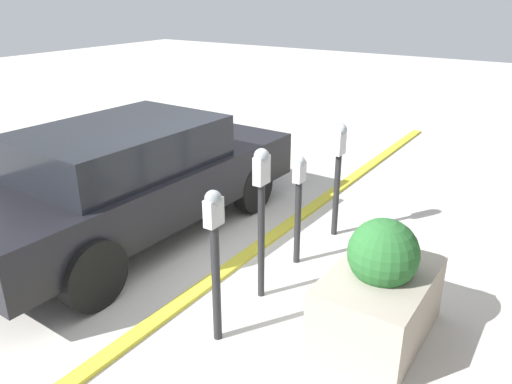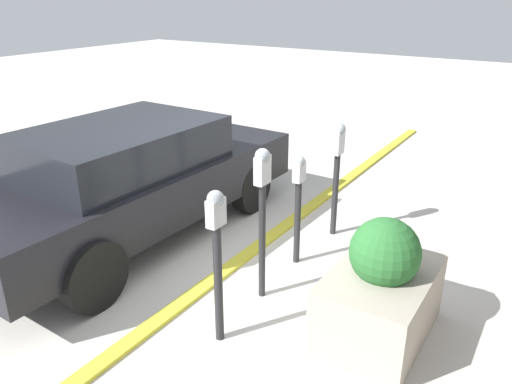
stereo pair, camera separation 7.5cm
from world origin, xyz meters
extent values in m
plane|color=beige|center=(0.00, 0.00, 0.00)|extent=(40.00, 40.00, 0.00)
cube|color=gold|center=(0.00, 0.08, 0.02)|extent=(13.50, 0.16, 0.04)
cylinder|color=#232326|center=(-1.20, -0.54, 0.56)|extent=(0.08, 0.08, 1.12)
cube|color=#B7B7BC|center=(-1.20, -0.54, 1.24)|extent=(0.17, 0.09, 0.24)
sphere|color=gray|center=(-1.20, -0.54, 1.36)|extent=(0.14, 0.14, 0.14)
cylinder|color=#232326|center=(-0.42, -0.49, 0.61)|extent=(0.07, 0.07, 1.22)
cube|color=#B7B7BC|center=(-0.42, -0.49, 1.36)|extent=(0.17, 0.09, 0.27)
sphere|color=gray|center=(-0.42, -0.49, 1.49)|extent=(0.15, 0.15, 0.15)
cylinder|color=#232326|center=(0.37, -0.47, 0.49)|extent=(0.07, 0.07, 0.98)
cube|color=#B7B7BC|center=(0.37, -0.47, 1.10)|extent=(0.15, 0.09, 0.23)
sphere|color=gray|center=(0.37, -0.47, 1.21)|extent=(0.13, 0.13, 0.13)
cylinder|color=#232326|center=(1.25, -0.52, 0.53)|extent=(0.07, 0.07, 1.07)
cube|color=#B7B7BC|center=(1.25, -0.52, 1.22)|extent=(0.18, 0.09, 0.30)
sphere|color=gray|center=(1.25, -0.52, 1.37)|extent=(0.16, 0.16, 0.16)
cube|color=#A39989|center=(-0.38, -1.70, 0.32)|extent=(1.25, 0.82, 0.63)
sphere|color=#28662D|center=(-0.38, -1.70, 0.83)|extent=(0.61, 0.61, 0.61)
cube|color=black|center=(-0.10, 1.57, 0.66)|extent=(4.49, 1.89, 0.59)
cube|color=black|center=(-0.28, 1.57, 1.20)|extent=(2.35, 1.62, 0.50)
cylinder|color=black|center=(1.28, 0.75, 0.36)|extent=(0.72, 0.21, 0.72)
cylinder|color=black|center=(1.28, 2.38, 0.36)|extent=(0.72, 0.21, 0.72)
cylinder|color=black|center=(-1.48, 0.75, 0.36)|extent=(0.72, 0.21, 0.72)
camera|label=1|loc=(-4.07, -2.85, 2.91)|focal=35.00mm
camera|label=2|loc=(-4.11, -2.79, 2.91)|focal=35.00mm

